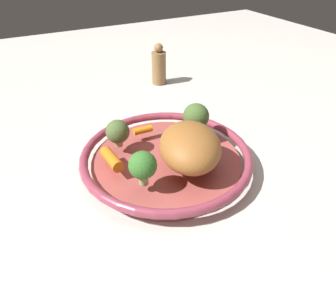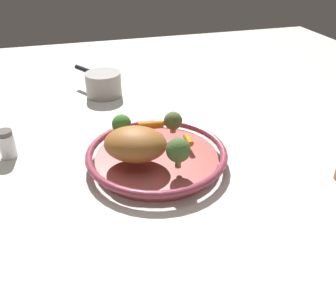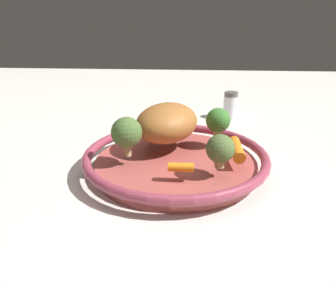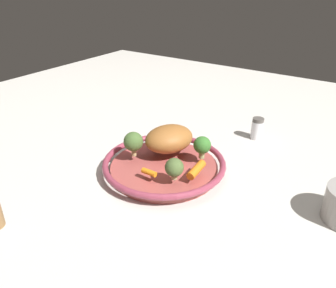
{
  "view_description": "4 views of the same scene",
  "coord_description": "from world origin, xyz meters",
  "px_view_note": "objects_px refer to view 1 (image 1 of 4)",
  "views": [
    {
      "loc": [
        0.46,
        -0.24,
        0.4
      ],
      "look_at": [
        0.03,
        -0.01,
        0.07
      ],
      "focal_mm": 34.55,
      "sensor_mm": 36.0,
      "label": 1
    },
    {
      "loc": [
        0.18,
        0.72,
        0.49
      ],
      "look_at": [
        -0.02,
        0.01,
        0.06
      ],
      "focal_mm": 39.61,
      "sensor_mm": 36.0,
      "label": 2
    },
    {
      "loc": [
        -0.57,
        -0.03,
        0.27
      ],
      "look_at": [
        -0.0,
        0.01,
        0.05
      ],
      "focal_mm": 36.6,
      "sensor_mm": 36.0,
      "label": 3
    },
    {
      "loc": [
        -0.65,
        -0.45,
        0.5
      ],
      "look_at": [
        0.03,
        0.01,
        0.07
      ],
      "focal_mm": 36.26,
      "sensor_mm": 36.0,
      "label": 4
    }
  ],
  "objects_px": {
    "serving_bowl": "(166,159)",
    "broccoli_floret_large": "(118,132)",
    "baby_carrot_right": "(112,159)",
    "broccoli_floret_mid": "(143,166)",
    "roast_chicken_piece": "(190,147)",
    "broccoli_floret_small": "(196,117)",
    "baby_carrot_near_rim": "(143,130)",
    "pepper_mill": "(159,66)"
  },
  "relations": [
    {
      "from": "serving_bowl",
      "to": "broccoli_floret_large",
      "type": "xyz_separation_m",
      "value": [
        -0.06,
        -0.07,
        0.05
      ]
    },
    {
      "from": "baby_carrot_right",
      "to": "broccoli_floret_mid",
      "type": "relative_size",
      "value": 1.06
    },
    {
      "from": "roast_chicken_piece",
      "to": "broccoli_floret_small",
      "type": "relative_size",
      "value": 2.03
    },
    {
      "from": "broccoli_floret_large",
      "to": "broccoli_floret_mid",
      "type": "distance_m",
      "value": 0.13
    },
    {
      "from": "baby_carrot_near_rim",
      "to": "broccoli_floret_mid",
      "type": "relative_size",
      "value": 0.64
    },
    {
      "from": "baby_carrot_near_rim",
      "to": "broccoli_floret_small",
      "type": "xyz_separation_m",
      "value": [
        0.06,
        0.09,
        0.03
      ]
    },
    {
      "from": "serving_bowl",
      "to": "pepper_mill",
      "type": "bearing_deg",
      "value": 155.23
    },
    {
      "from": "baby_carrot_right",
      "to": "pepper_mill",
      "type": "bearing_deg",
      "value": 142.86
    },
    {
      "from": "serving_bowl",
      "to": "broccoli_floret_large",
      "type": "bearing_deg",
      "value": -130.37
    },
    {
      "from": "broccoli_floret_small",
      "to": "pepper_mill",
      "type": "distance_m",
      "value": 0.38
    },
    {
      "from": "roast_chicken_piece",
      "to": "baby_carrot_right",
      "type": "distance_m",
      "value": 0.14
    },
    {
      "from": "broccoli_floret_large",
      "to": "serving_bowl",
      "type": "bearing_deg",
      "value": 49.63
    },
    {
      "from": "broccoli_floret_large",
      "to": "broccoli_floret_mid",
      "type": "relative_size",
      "value": 0.88
    },
    {
      "from": "roast_chicken_piece",
      "to": "broccoli_floret_mid",
      "type": "bearing_deg",
      "value": -82.2
    },
    {
      "from": "serving_bowl",
      "to": "pepper_mill",
      "type": "distance_m",
      "value": 0.43
    },
    {
      "from": "baby_carrot_near_rim",
      "to": "broccoli_floret_large",
      "type": "distance_m",
      "value": 0.07
    },
    {
      "from": "broccoli_floret_large",
      "to": "baby_carrot_near_rim",
      "type": "bearing_deg",
      "value": 108.58
    },
    {
      "from": "roast_chicken_piece",
      "to": "baby_carrot_right",
      "type": "relative_size",
      "value": 2.13
    },
    {
      "from": "baby_carrot_near_rim",
      "to": "broccoli_floret_small",
      "type": "height_order",
      "value": "broccoli_floret_small"
    },
    {
      "from": "roast_chicken_piece",
      "to": "broccoli_floret_small",
      "type": "height_order",
      "value": "roast_chicken_piece"
    },
    {
      "from": "broccoli_floret_large",
      "to": "broccoli_floret_small",
      "type": "distance_m",
      "value": 0.16
    },
    {
      "from": "baby_carrot_right",
      "to": "pepper_mill",
      "type": "relative_size",
      "value": 0.54
    },
    {
      "from": "serving_bowl",
      "to": "baby_carrot_near_rim",
      "type": "xyz_separation_m",
      "value": [
        -0.08,
        -0.01,
        0.03
      ]
    },
    {
      "from": "baby_carrot_near_rim",
      "to": "baby_carrot_right",
      "type": "distance_m",
      "value": 0.12
    },
    {
      "from": "broccoli_floret_small",
      "to": "broccoli_floret_large",
      "type": "bearing_deg",
      "value": -102.9
    },
    {
      "from": "baby_carrot_right",
      "to": "broccoli_floret_small",
      "type": "distance_m",
      "value": 0.19
    },
    {
      "from": "roast_chicken_piece",
      "to": "broccoli_floret_mid",
      "type": "distance_m",
      "value": 0.1
    },
    {
      "from": "baby_carrot_near_rim",
      "to": "baby_carrot_right",
      "type": "height_order",
      "value": "baby_carrot_right"
    },
    {
      "from": "baby_carrot_right",
      "to": "broccoli_floret_large",
      "type": "xyz_separation_m",
      "value": [
        -0.05,
        0.03,
        0.02
      ]
    },
    {
      "from": "serving_bowl",
      "to": "broccoli_floret_small",
      "type": "distance_m",
      "value": 0.11
    },
    {
      "from": "baby_carrot_right",
      "to": "broccoli_floret_small",
      "type": "bearing_deg",
      "value": 94.74
    },
    {
      "from": "roast_chicken_piece",
      "to": "broccoli_floret_small",
      "type": "bearing_deg",
      "value": 141.93
    },
    {
      "from": "serving_bowl",
      "to": "broccoli_floret_mid",
      "type": "xyz_separation_m",
      "value": [
        0.07,
        -0.08,
        0.06
      ]
    },
    {
      "from": "baby_carrot_near_rim",
      "to": "baby_carrot_right",
      "type": "relative_size",
      "value": 0.61
    },
    {
      "from": "serving_bowl",
      "to": "baby_carrot_near_rim",
      "type": "height_order",
      "value": "baby_carrot_near_rim"
    },
    {
      "from": "broccoli_floret_large",
      "to": "broccoli_floret_mid",
      "type": "bearing_deg",
      "value": -2.15
    },
    {
      "from": "roast_chicken_piece",
      "to": "broccoli_floret_small",
      "type": "distance_m",
      "value": 0.1
    },
    {
      "from": "serving_bowl",
      "to": "roast_chicken_piece",
      "type": "distance_m",
      "value": 0.08
    },
    {
      "from": "serving_bowl",
      "to": "roast_chicken_piece",
      "type": "bearing_deg",
      "value": 20.27
    },
    {
      "from": "broccoli_floret_small",
      "to": "pepper_mill",
      "type": "xyz_separation_m",
      "value": [
        -0.36,
        0.1,
        -0.03
      ]
    },
    {
      "from": "serving_bowl",
      "to": "pepper_mill",
      "type": "relative_size",
      "value": 2.71
    },
    {
      "from": "serving_bowl",
      "to": "roast_chicken_piece",
      "type": "relative_size",
      "value": 2.36
    }
  ]
}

